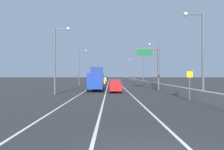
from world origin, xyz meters
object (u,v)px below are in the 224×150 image
(car_black_2, at_px, (106,78))
(box_truck, at_px, (96,80))
(lamp_post_right_near, at_px, (200,49))
(lamp_post_right_fourth, at_px, (134,69))
(car_red_0, at_px, (115,86))
(car_yellow_3, at_px, (102,81))
(car_white_4, at_px, (104,80))
(lamp_post_left_mid, at_px, (80,65))
(overhead_sign_gantry, at_px, (154,63))
(lamp_post_left_near, at_px, (57,55))
(car_green_1, at_px, (100,79))
(lamp_post_right_third, at_px, (143,66))
(lamp_post_right_second, at_px, (157,62))
(speed_advisory_sign, at_px, (190,84))

(car_black_2, distance_m, box_truck, 64.11)
(lamp_post_right_near, bearing_deg, lamp_post_right_fourth, 89.83)
(car_red_0, distance_m, car_yellow_3, 21.14)
(car_red_0, bearing_deg, car_white_4, 94.29)
(lamp_post_right_near, relative_size, car_yellow_3, 2.22)
(lamp_post_right_fourth, bearing_deg, lamp_post_left_mid, -122.40)
(lamp_post_right_fourth, relative_size, box_truck, 1.19)
(overhead_sign_gantry, relative_size, lamp_post_left_near, 0.83)
(overhead_sign_gantry, distance_m, lamp_post_right_near, 13.47)
(overhead_sign_gantry, xyz_separation_m, lamp_post_right_near, (1.51, -13.38, 0.55))
(car_red_0, height_order, car_black_2, car_red_0)
(car_green_1, relative_size, car_white_4, 0.93)
(lamp_post_left_near, xyz_separation_m, car_white_4, (4.85, 43.45, -4.33))
(lamp_post_left_near, relative_size, car_red_0, 1.87)
(overhead_sign_gantry, distance_m, lamp_post_left_mid, 21.13)
(lamp_post_left_mid, relative_size, box_truck, 1.19)
(lamp_post_left_mid, height_order, car_green_1, lamp_post_left_mid)
(car_yellow_3, bearing_deg, overhead_sign_gantry, -59.99)
(overhead_sign_gantry, relative_size, lamp_post_left_mid, 0.83)
(lamp_post_right_near, distance_m, lamp_post_left_near, 17.45)
(overhead_sign_gantry, bearing_deg, car_green_1, 102.83)
(overhead_sign_gantry, distance_m, lamp_post_right_third, 23.20)
(lamp_post_right_second, bearing_deg, lamp_post_right_fourth, 90.04)
(lamp_post_right_near, height_order, car_red_0, lamp_post_right_near)
(lamp_post_left_near, xyz_separation_m, lamp_post_left_mid, (-0.48, 21.89, 0.00))
(speed_advisory_sign, xyz_separation_m, lamp_post_right_third, (1.57, 36.39, 3.51))
(lamp_post_left_near, bearing_deg, car_white_4, 83.63)
(lamp_post_right_near, distance_m, box_truck, 17.44)
(car_white_4, height_order, box_truck, box_truck)
(overhead_sign_gantry, height_order, car_yellow_3, overhead_sign_gantry)
(speed_advisory_sign, xyz_separation_m, lamp_post_right_near, (1.07, -0.09, 3.51))
(box_truck, bearing_deg, lamp_post_left_near, -126.10)
(lamp_post_right_near, xyz_separation_m, car_green_1, (-14.37, 69.82, -4.35))
(box_truck, bearing_deg, lamp_post_right_fourth, 74.41)
(lamp_post_right_second, height_order, lamp_post_left_near, same)
(speed_advisory_sign, relative_size, car_white_4, 0.63)
(car_white_4, bearing_deg, lamp_post_left_near, -96.37)
(lamp_post_right_third, bearing_deg, lamp_post_left_mid, -153.68)
(lamp_post_right_third, xyz_separation_m, box_truck, (-12.11, -23.93, -3.42))
(lamp_post_right_second, relative_size, lamp_post_right_third, 1.00)
(car_yellow_3, bearing_deg, lamp_post_right_second, -46.52)
(overhead_sign_gantry, relative_size, car_yellow_3, 1.83)
(overhead_sign_gantry, bearing_deg, lamp_post_right_second, 70.71)
(car_yellow_3, bearing_deg, box_truck, -90.82)
(overhead_sign_gantry, height_order, speed_advisory_sign, overhead_sign_gantry)
(lamp_post_right_third, xyz_separation_m, car_red_0, (-9.04, -27.02, -4.28))
(lamp_post_right_near, bearing_deg, car_green_1, 101.63)
(car_green_1, bearing_deg, lamp_post_left_near, -91.81)
(car_green_1, distance_m, car_yellow_3, 39.53)
(lamp_post_left_near, height_order, lamp_post_left_mid, same)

